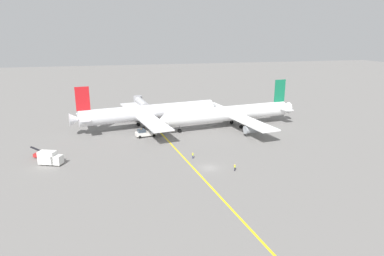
{
  "coord_description": "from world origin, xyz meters",
  "views": [
    {
      "loc": [
        -23.04,
        -73.77,
        31.76
      ],
      "look_at": [
        1.42,
        22.73,
        4.0
      ],
      "focal_mm": 31.43,
      "sensor_mm": 36.0,
      "label": 1
    }
  ],
  "objects": [
    {
      "name": "airliner_being_pushed",
      "position": [
        18.21,
        34.74,
        4.88
      ],
      "size": [
        51.54,
        45.9,
        15.83
      ],
      "color": "white",
      "rests_on": "ground"
    },
    {
      "name": "gse_belt_loader_portside",
      "position": [
        -41.27,
        17.87,
        0.83
      ],
      "size": [
        5.04,
        3.12,
        3.02
      ],
      "color": "red",
      "rests_on": "ground"
    },
    {
      "name": "ground_crew_marshaller_foreground",
      "position": [
        5.48,
        -3.28,
        0.93
      ],
      "size": [
        0.36,
        0.48,
        1.77
      ],
      "color": "black",
      "rests_on": "ground"
    },
    {
      "name": "ground_plane",
      "position": [
        0.0,
        0.0,
        0.0
      ],
      "size": [
        600.0,
        600.0,
        0.0
      ],
      "primitive_type": "plane",
      "color": "slate"
    },
    {
      "name": "pushback_tug",
      "position": [
        -12.23,
        30.43,
        1.19
      ],
      "size": [
        9.78,
        3.91,
        2.81
      ],
      "color": "white",
      "rests_on": "ground"
    },
    {
      "name": "ground_crew_wing_walker_right",
      "position": [
        -2.26,
        7.29,
        0.92
      ],
      "size": [
        0.44,
        0.39,
        1.75
      ],
      "color": "#2D3351",
      "rests_on": "ground"
    },
    {
      "name": "gse_catering_truck_tall",
      "position": [
        -38.2,
        12.0,
        1.76
      ],
      "size": [
        6.31,
        4.5,
        3.5
      ],
      "color": "silver",
      "rests_on": "ground"
    },
    {
      "name": "taxiway_stripe",
      "position": [
        -4.59,
        10.0,
        0.0
      ],
      "size": [
        11.33,
        119.56,
        0.01
      ],
      "primitive_type": "cube",
      "rotation": [
        0.0,
        0.0,
        0.09
      ],
      "color": "yellow",
      "rests_on": "ground"
    },
    {
      "name": "airliner_at_gate_left",
      "position": [
        -9.74,
        41.02,
        5.39
      ],
      "size": [
        53.11,
        45.28,
        15.83
      ],
      "color": "silver",
      "rests_on": "ground"
    },
    {
      "name": "jet_bridge",
      "position": [
        -9.91,
        65.72,
        4.28
      ],
      "size": [
        5.13,
        18.29,
        6.06
      ],
      "color": "#B7B7BC",
      "rests_on": "ground"
    }
  ]
}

